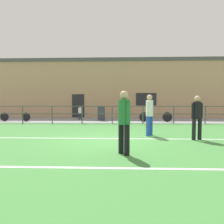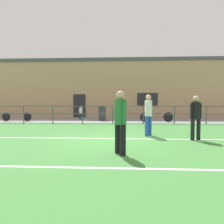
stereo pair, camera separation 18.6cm
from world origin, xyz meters
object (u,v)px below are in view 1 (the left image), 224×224
Objects in this scene: spectator_child at (80,112)px; bicycle_parked_0 at (15,117)px; player_striker at (149,112)px; player_winger at (124,118)px; bicycle_parked_1 at (156,117)px; trash_bin_0 at (101,113)px; player_goalkeeper at (197,115)px; soccer_ball_spare at (147,125)px.

spectator_child reaches higher than bicycle_parked_0.
player_striker is 10.79m from bicycle_parked_0.
player_winger reaches higher than spectator_child.
trash_bin_0 is at bearing 168.19° from bicycle_parked_1.
bicycle_parked_1 is (10.14, 0.00, 0.03)m from bicycle_parked_0.
bicycle_parked_1 is at bearing -11.81° from trash_bin_0.
player_striker is at bearing -68.98° from trash_bin_0.
player_goalkeeper is 8.93m from trash_bin_0.
spectator_child is (-4.66, 4.50, 0.54)m from soccer_ball_spare.
player_goalkeeper is at bearing -33.65° from bicycle_parked_0.
trash_bin_0 is at bearing 7.52° from bicycle_parked_0.
bicycle_parked_1 is (0.98, 3.17, 0.25)m from soccer_ball_spare.
soccer_ball_spare is 4.98m from trash_bin_0.
bicycle_parked_0 is (-8.88, 6.10, -0.64)m from player_striker.
bicycle_parked_1 reaches higher than bicycle_parked_0.
player_winger is at bearing -162.92° from player_striker.
player_goalkeeper is at bearing 114.49° from spectator_child.
player_winger is (-2.76, -2.28, 0.04)m from player_goalkeeper.
player_striker is 3.06m from soccer_ball_spare.
player_winger is 11.10m from spectator_child.
trash_bin_0 reaches higher than bicycle_parked_1.
bicycle_parked_0 is 6.28m from trash_bin_0.
player_striker is 6.26m from bicycle_parked_1.
bicycle_parked_1 is at bearing 155.43° from spectator_child.
soccer_ball_spare is 9.70m from bicycle_parked_0.
trash_bin_0 is at bearing -75.76° from player_goalkeeper.
bicycle_parked_0 is (-9.16, 3.17, 0.23)m from soccer_ball_spare.
bicycle_parked_0 is 0.96× the size of bicycle_parked_1.
player_striker reaches higher than player_winger.
spectator_child is at bearing 135.99° from soccer_ball_spare.
bicycle_parked_1 is 2.12× the size of trash_bin_0.
player_winger is 9.60m from bicycle_parked_1.
bicycle_parked_0 is (-10.52, 7.00, -0.59)m from player_goalkeeper.
player_winger reaches higher than bicycle_parked_0.
player_winger is 1.58× the size of trash_bin_0.
soccer_ball_spare is at bearing -85.07° from player_goalkeeper.
player_goalkeeper is at bearing 92.76° from player_winger.
player_goalkeeper reaches higher than trash_bin_0.
trash_bin_0 is (-3.92, 0.82, 0.20)m from bicycle_parked_1.
player_striker reaches higher than trash_bin_0.
player_striker is at bearing 123.84° from player_winger.
bicycle_parked_0 is (-4.51, -1.33, -0.31)m from spectator_child.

